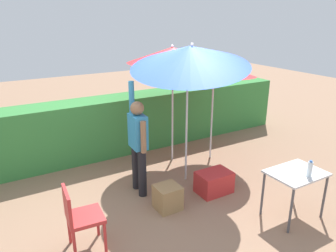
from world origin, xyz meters
TOP-DOWN VIEW (x-y plane):
  - ground_plane at (0.00, 0.00)m, footprint 24.00×24.00m
  - hedge_row at (0.00, 2.14)m, footprint 8.00×0.70m
  - umbrella_rainbow at (0.60, 1.17)m, footprint 1.75×1.75m
  - umbrella_orange at (1.33, 0.83)m, footprint 1.68×1.69m
  - umbrella_yellow at (0.39, 0.26)m, footprint 2.05×2.02m
  - person_vendor at (-0.56, 0.32)m, footprint 0.24×0.55m
  - chair_plastic at (-1.83, -0.63)m, footprint 0.47×0.47m
  - cooler_box at (0.53, -0.35)m, footprint 0.58×0.41m
  - crate_cardboard at (-0.40, -0.37)m, footprint 0.37×0.36m
  - folding_table at (1.12, -1.48)m, footprint 0.80×0.60m
  - bottle_water at (1.16, -1.66)m, footprint 0.07×0.07m

SIDE VIEW (x-z plane):
  - ground_plane at x=0.00m, z-range 0.00..0.00m
  - cooler_box at x=0.53m, z-range 0.00..0.37m
  - crate_cardboard at x=-0.40m, z-range 0.00..0.39m
  - chair_plastic at x=-1.83m, z-range 0.07..0.96m
  - hedge_row at x=0.00m, z-range 0.00..1.23m
  - folding_table at x=1.12m, z-range 0.28..1.01m
  - bottle_water at x=1.16m, z-range 0.73..0.97m
  - person_vendor at x=-0.56m, z-range -0.01..1.87m
  - umbrella_orange at x=1.33m, z-range 0.80..2.91m
  - umbrella_rainbow at x=0.60m, z-range 0.98..3.33m
  - umbrella_yellow at x=0.39m, z-range 0.91..3.58m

